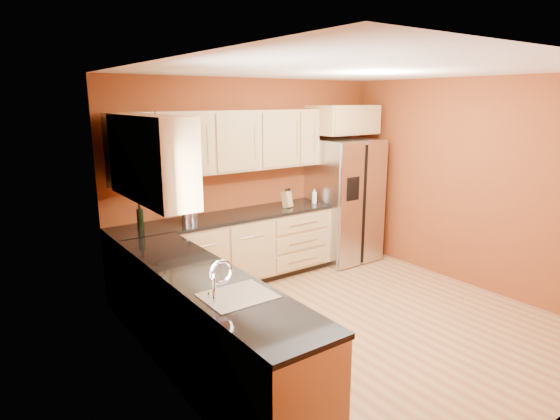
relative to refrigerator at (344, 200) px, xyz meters
The scene contains 22 objects.
floor 2.29m from the refrigerator, 129.72° to the right, with size 4.00×4.00×0.00m, color #955D39.
ceiling 2.72m from the refrigerator, 129.72° to the right, with size 4.00×4.00×0.00m, color white.
wall_back 1.46m from the refrigerator, 164.48° to the left, with size 4.00×0.04×2.60m, color maroon.
wall_left 3.75m from the refrigerator, 154.12° to the right, with size 0.04×4.00×2.60m, color maroon.
wall_right 1.80m from the refrigerator, 68.20° to the right, with size 0.04×4.00×2.60m, color maroon.
base_cabinets_back 1.95m from the refrigerator, behind, with size 2.90×0.60×0.88m, color tan.
base_cabinets_left 3.49m from the refrigerator, 151.95° to the right, with size 0.60×2.80×0.88m, color tan.
countertop_back 1.90m from the refrigerator, behind, with size 2.90×0.62×0.04m, color black.
countertop_left 3.45m from the refrigerator, 151.87° to the right, with size 0.62×2.80×0.04m, color black.
upper_cabinets_back 1.87m from the refrigerator, behind, with size 2.30×0.33×0.75m, color tan.
upper_cabinets_left 3.44m from the refrigerator, 164.22° to the right, with size 0.33×1.35×0.75m, color tan.
corner_upper_cabinet 3.16m from the refrigerator, behind, with size 0.62×0.33×0.75m, color tan.
over_fridge_cabinet 1.16m from the refrigerator, 90.00° to the left, with size 0.92×0.60×0.40m, color tan.
refrigerator is the anchor object (origin of this frame).
window 4.01m from the refrigerator, 147.46° to the right, with size 0.03×0.90×1.00m, color white.
sink_faucet 3.71m from the refrigerator, 145.05° to the right, with size 0.50×0.42×0.30m, color silver, non-canonical shape.
canister_left 2.38m from the refrigerator, behind, with size 0.13×0.13×0.22m, color #B0AFB4.
canister_right 2.48m from the refrigerator, behind, with size 0.12×0.12×0.19m, color #B0AFB4.
wine_bottle_a 2.42m from the refrigerator, behind, with size 0.07×0.07×0.31m, color black, non-canonical shape.
wine_bottle_b 3.00m from the refrigerator, behind, with size 0.07×0.07×0.32m, color black, non-canonical shape.
knife_block 1.02m from the refrigerator, behind, with size 0.11×0.10×0.21m, color #A58850.
soap_dispenser 0.56m from the refrigerator, behind, with size 0.07×0.07×0.20m, color white.
Camera 1 is at (-3.29, -3.27, 2.33)m, focal length 30.00 mm.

